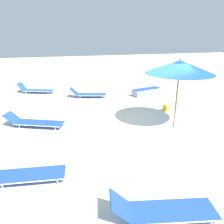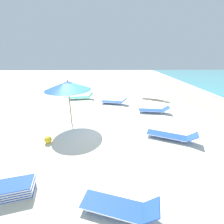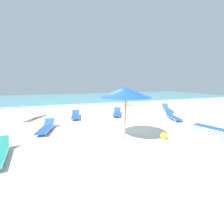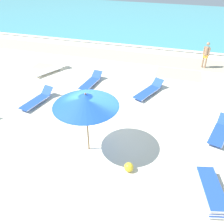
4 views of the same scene
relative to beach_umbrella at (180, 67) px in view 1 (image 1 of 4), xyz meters
The scene contains 9 objects.
ground_plane 2.69m from the beach_umbrella, 69.85° to the left, with size 60.00×60.00×0.16m.
beach_umbrella is the anchor object (origin of this frame).
lounger_stack 5.28m from the beach_umbrella, 12.11° to the right, with size 1.04×1.98×0.41m.
sun_lounger_beside_umbrella 6.17m from the beach_umbrella, 25.11° to the left, with size 1.16×2.13×0.57m.
sun_lounger_near_water_left 5.90m from the beach_umbrella, 72.71° to the left, with size 1.49×2.36×0.52m.
sun_lounger_near_water_right 6.09m from the beach_umbrella, 109.28° to the left, with size 0.88×2.14×0.50m.
sun_lounger_mid_beach_solo 5.16m from the beach_umbrella, 146.06° to the left, with size 1.04×2.19×0.56m.
sun_lounger_mid_beach_pair_b 9.22m from the beach_umbrella, 37.16° to the left, with size 1.37×2.20×0.63m.
beach_ball 2.94m from the beach_umbrella, 20.85° to the right, with size 0.35×0.35×0.35m.
Camera 1 is at (-7.26, 3.46, 3.47)m, focal length 35.00 mm.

